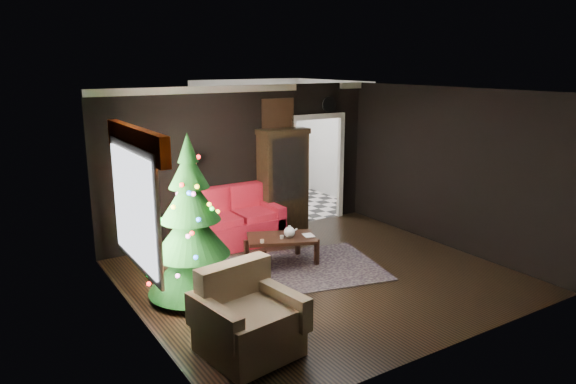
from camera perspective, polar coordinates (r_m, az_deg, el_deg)
floor at (r=8.31m, az=3.36°, el=-8.99°), size 5.50×5.50×0.00m
ceiling at (r=7.68m, az=3.66°, el=10.68°), size 5.50×5.50×0.00m
wall_back at (r=9.97m, az=-4.93°, el=3.24°), size 5.50×0.00×5.50m
wall_front at (r=6.10m, az=17.38°, el=-4.13°), size 5.50×0.00×5.50m
wall_left at (r=6.70m, az=-15.99°, el=-2.45°), size 0.00×5.50×5.50m
wall_right at (r=9.71m, az=16.80°, el=2.43°), size 0.00×5.50×5.50m
doorway at (r=10.90m, az=3.06°, el=2.31°), size 1.10×0.10×2.10m
left_window at (r=6.88m, az=-16.17°, el=-1.61°), size 0.05×1.60×1.40m
valance at (r=6.74m, az=-15.98°, el=5.22°), size 0.12×2.10×0.35m
kitchen_floor at (r=12.36m, az=-1.02°, el=-1.29°), size 3.00×3.00×0.00m
kitchen_window at (r=13.29m, az=-4.33°, el=7.19°), size 0.70×0.06×0.70m
rug at (r=8.56m, az=1.46°, el=-8.21°), size 2.81×2.31×0.01m
loveseat at (r=9.61m, az=-5.70°, el=-2.69°), size 1.70×0.90×1.00m
curio_cabinet at (r=10.22m, az=-0.55°, el=0.99°), size 0.90×0.45×1.90m
floor_lamp at (r=9.18m, az=-10.33°, el=-1.49°), size 0.30×0.30×1.56m
christmas_tree at (r=7.32m, az=-10.33°, el=-3.62°), size 1.39×1.39×2.38m
armchair at (r=6.11m, az=-4.26°, el=-13.02°), size 1.13×1.13×1.02m
coffee_table at (r=8.62m, az=-0.69°, el=-6.30°), size 1.24×1.03×0.48m
teapot at (r=8.46m, az=0.15°, el=-4.28°), size 0.22×0.22×0.19m
cup_a at (r=8.25m, az=-2.79°, el=-5.27°), size 0.07×0.07×0.05m
cup_b at (r=8.43m, az=-0.67°, el=-4.84°), size 0.07×0.07×0.05m
book at (r=8.51m, az=1.71°, el=-4.09°), size 0.16×0.05×0.21m
wall_clock at (r=10.83m, az=4.40°, el=9.32°), size 0.32×0.32×0.06m
painting at (r=10.17m, az=-1.12°, el=8.34°), size 0.62×0.05×0.52m
kitchen_counter at (r=13.27m, az=-3.73°, el=1.72°), size 1.80×0.60×0.90m
kitchen_table at (r=11.87m, az=-1.51°, el=-0.06°), size 0.70×0.70×0.75m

